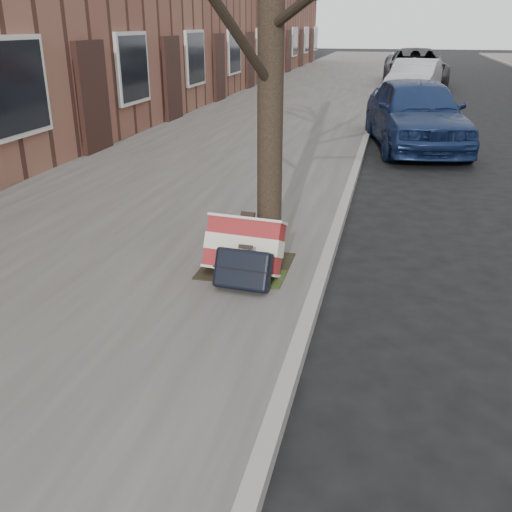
% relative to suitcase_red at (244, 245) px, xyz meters
% --- Properties ---
extents(ground, '(120.00, 120.00, 0.00)m').
position_rel_suitcase_red_xyz_m(ground, '(1.99, -1.06, -0.40)').
color(ground, black).
rests_on(ground, ground).
extents(near_sidewalk, '(5.00, 70.00, 0.12)m').
position_rel_suitcase_red_xyz_m(near_sidewalk, '(-1.71, 13.94, -0.34)').
color(near_sidewalk, slate).
rests_on(near_sidewalk, ground).
extents(dirt_patch, '(0.85, 0.85, 0.02)m').
position_rel_suitcase_red_xyz_m(dirt_patch, '(-0.01, 0.14, -0.27)').
color(dirt_patch, black).
rests_on(dirt_patch, near_sidewalk).
extents(suitcase_red, '(0.77, 0.47, 0.56)m').
position_rel_suitcase_red_xyz_m(suitcase_red, '(0.00, 0.00, 0.00)').
color(suitcase_red, maroon).
rests_on(suitcase_red, near_sidewalk).
extents(suitcase_navy, '(0.53, 0.34, 0.40)m').
position_rel_suitcase_red_xyz_m(suitcase_navy, '(0.09, -0.37, -0.08)').
color(suitcase_navy, black).
rests_on(suitcase_navy, near_sidewalk).
extents(car_near_front, '(2.37, 4.37, 1.41)m').
position_rel_suitcase_red_xyz_m(car_near_front, '(1.71, 7.23, 0.30)').
color(car_near_front, navy).
rests_on(car_near_front, ground).
extents(car_near_mid, '(1.98, 4.11, 1.30)m').
position_rel_suitcase_red_xyz_m(car_near_mid, '(1.83, 15.43, 0.25)').
color(car_near_mid, '#B6B8BE').
rests_on(car_near_mid, ground).
extents(car_near_back, '(2.55, 5.36, 1.48)m').
position_rel_suitcase_red_xyz_m(car_near_back, '(1.92, 20.27, 0.34)').
color(car_near_back, '#333338').
rests_on(car_near_back, ground).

